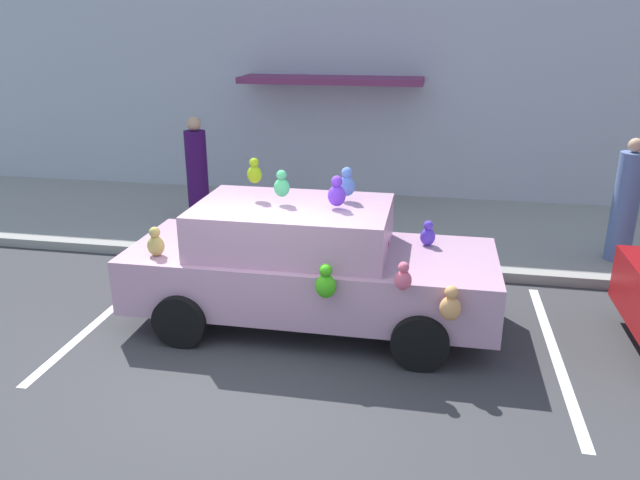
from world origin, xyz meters
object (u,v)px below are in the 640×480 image
(teddy_bear_on_sidewalk, at_px, (240,221))
(pedestrian_walking_past, at_px, (625,205))
(pedestrian_near_shopfront, at_px, (197,172))
(plush_covered_car, at_px, (307,263))

(teddy_bear_on_sidewalk, bearing_deg, pedestrian_walking_past, 1.12)
(teddy_bear_on_sidewalk, bearing_deg, pedestrian_near_shopfront, 138.76)
(plush_covered_car, xyz_separation_m, teddy_bear_on_sidewalk, (-1.70, 2.54, -0.34))
(teddy_bear_on_sidewalk, distance_m, pedestrian_walking_past, 6.06)
(plush_covered_car, distance_m, pedestrian_walking_past, 5.09)
(pedestrian_walking_past, bearing_deg, teddy_bear_on_sidewalk, -178.88)
(pedestrian_walking_past, bearing_deg, pedestrian_near_shopfront, 173.27)
(plush_covered_car, bearing_deg, pedestrian_near_shopfront, 128.58)
(plush_covered_car, relative_size, teddy_bear_on_sidewalk, 6.74)
(pedestrian_near_shopfront, height_order, pedestrian_walking_past, pedestrian_near_shopfront)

